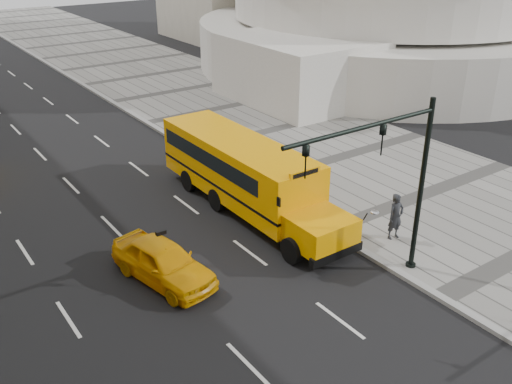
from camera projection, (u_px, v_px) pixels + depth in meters
ground at (134, 220)px, 24.09m from camera, size 140.00×140.00×0.00m
sidewalk_museum at (343, 157)px, 30.32m from camera, size 12.00×140.00×0.15m
curb_museum at (250, 184)px, 27.19m from camera, size 0.30×140.00×0.15m
school_bus at (242, 169)px, 24.54m from camera, size 2.96×11.56×3.19m
taxi_near at (163, 262)px, 19.75m from camera, size 2.59×4.58×1.47m
pedestrian at (396, 216)px, 22.05m from camera, size 0.73×0.52×1.87m
traffic_signal at (395, 175)px, 18.18m from camera, size 6.18×0.36×6.40m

